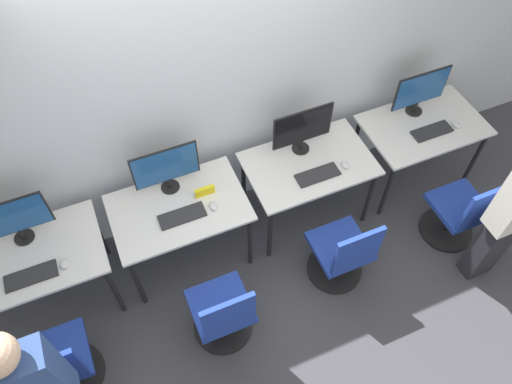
{
  "coord_description": "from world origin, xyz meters",
  "views": [
    {
      "loc": [
        -0.88,
        -1.94,
        3.94
      ],
      "look_at": [
        0.0,
        0.14,
        0.89
      ],
      "focal_mm": 35.0,
      "sensor_mm": 36.0,
      "label": 1
    }
  ],
  "objects_px": {
    "keyboard_far_left": "(31,276)",
    "mouse_far_right": "(456,124)",
    "monitor_right": "(303,129)",
    "office_chair_far_right": "(461,214)",
    "monitor_far_left": "(12,219)",
    "office_chair_far_left": "(61,366)",
    "monitor_far_right": "(421,91)",
    "keyboard_right": "(318,175)",
    "keyboard_far_right": "(432,131)",
    "mouse_far_left": "(64,264)",
    "keyboard_left": "(182,216)",
    "office_chair_right": "(342,255)",
    "mouse_left": "(213,206)",
    "office_chair_left": "(223,315)",
    "mouse_right": "(345,165)",
    "monitor_left": "(166,168)"
  },
  "relations": [
    {
      "from": "keyboard_left",
      "to": "mouse_far_right",
      "type": "height_order",
      "value": "mouse_far_right"
    },
    {
      "from": "office_chair_far_left",
      "to": "monitor_right",
      "type": "height_order",
      "value": "monitor_right"
    },
    {
      "from": "mouse_far_left",
      "to": "keyboard_left",
      "type": "distance_m",
      "value": 0.91
    },
    {
      "from": "office_chair_left",
      "to": "keyboard_right",
      "type": "relative_size",
      "value": 2.39
    },
    {
      "from": "mouse_far_left",
      "to": "keyboard_far_right",
      "type": "distance_m",
      "value": 3.2
    },
    {
      "from": "monitor_left",
      "to": "keyboard_right",
      "type": "distance_m",
      "value": 1.22
    },
    {
      "from": "mouse_left",
      "to": "mouse_far_right",
      "type": "relative_size",
      "value": 1.0
    },
    {
      "from": "keyboard_right",
      "to": "keyboard_far_right",
      "type": "relative_size",
      "value": 1.0
    },
    {
      "from": "mouse_far_left",
      "to": "monitor_left",
      "type": "relative_size",
      "value": 0.17
    },
    {
      "from": "monitor_right",
      "to": "office_chair_far_right",
      "type": "xyz_separation_m",
      "value": [
        1.13,
        -0.93,
        -0.63
      ]
    },
    {
      "from": "monitor_far_left",
      "to": "monitor_right",
      "type": "xyz_separation_m",
      "value": [
        2.29,
        -0.01,
        0.0
      ]
    },
    {
      "from": "keyboard_left",
      "to": "mouse_right",
      "type": "distance_m",
      "value": 1.4
    },
    {
      "from": "mouse_far_left",
      "to": "office_chair_far_left",
      "type": "distance_m",
      "value": 0.73
    },
    {
      "from": "monitor_right",
      "to": "monitor_far_right",
      "type": "bearing_deg",
      "value": 0.3
    },
    {
      "from": "mouse_left",
      "to": "monitor_far_left",
      "type": "bearing_deg",
      "value": 168.19
    },
    {
      "from": "monitor_far_left",
      "to": "office_chair_far_left",
      "type": "height_order",
      "value": "monitor_far_left"
    },
    {
      "from": "office_chair_right",
      "to": "office_chair_far_right",
      "type": "distance_m",
      "value": 1.15
    },
    {
      "from": "mouse_right",
      "to": "mouse_far_left",
      "type": "bearing_deg",
      "value": -179.44
    },
    {
      "from": "mouse_far_left",
      "to": "mouse_far_right",
      "type": "height_order",
      "value": "same"
    },
    {
      "from": "monitor_far_left",
      "to": "monitor_left",
      "type": "relative_size",
      "value": 1.0
    },
    {
      "from": "office_chair_far_left",
      "to": "monitor_right",
      "type": "relative_size",
      "value": 1.66
    },
    {
      "from": "office_chair_far_left",
      "to": "monitor_far_right",
      "type": "xyz_separation_m",
      "value": [
        3.45,
        0.9,
        0.63
      ]
    },
    {
      "from": "monitor_far_left",
      "to": "office_chair_far_left",
      "type": "bearing_deg",
      "value": -90.46
    },
    {
      "from": "monitor_far_left",
      "to": "keyboard_far_right",
      "type": "xyz_separation_m",
      "value": [
        3.44,
        -0.29,
        -0.24
      ]
    },
    {
      "from": "keyboard_far_left",
      "to": "office_chair_right",
      "type": "height_order",
      "value": "office_chair_right"
    },
    {
      "from": "keyboard_left",
      "to": "keyboard_right",
      "type": "distance_m",
      "value": 1.15
    },
    {
      "from": "mouse_left",
      "to": "keyboard_right",
      "type": "relative_size",
      "value": 0.25
    },
    {
      "from": "mouse_left",
      "to": "monitor_far_right",
      "type": "xyz_separation_m",
      "value": [
        2.04,
        0.28,
        0.23
      ]
    },
    {
      "from": "office_chair_left",
      "to": "office_chair_far_right",
      "type": "height_order",
      "value": "same"
    },
    {
      "from": "office_chair_far_right",
      "to": "office_chair_right",
      "type": "bearing_deg",
      "value": 177.64
    },
    {
      "from": "office_chair_left",
      "to": "monitor_far_left",
      "type": "bearing_deg",
      "value": 140.05
    },
    {
      "from": "monitor_far_left",
      "to": "mouse_far_right",
      "type": "xyz_separation_m",
      "value": [
        3.68,
        -0.31,
        -0.23
      ]
    },
    {
      "from": "mouse_left",
      "to": "keyboard_right",
      "type": "bearing_deg",
      "value": -2.55
    },
    {
      "from": "keyboard_far_left",
      "to": "office_chair_left",
      "type": "bearing_deg",
      "value": -28.49
    },
    {
      "from": "monitor_far_left",
      "to": "monitor_right",
      "type": "distance_m",
      "value": 2.29
    },
    {
      "from": "office_chair_left",
      "to": "office_chair_far_right",
      "type": "xyz_separation_m",
      "value": [
        2.23,
        0.06,
        0.0
      ]
    },
    {
      "from": "mouse_left",
      "to": "monitor_far_right",
      "type": "relative_size",
      "value": 0.17
    },
    {
      "from": "mouse_far_left",
      "to": "keyboard_far_right",
      "type": "bearing_deg",
      "value": 1.11
    },
    {
      "from": "monitor_left",
      "to": "monitor_right",
      "type": "relative_size",
      "value": 1.0
    },
    {
      "from": "monitor_left",
      "to": "keyboard_far_right",
      "type": "relative_size",
      "value": 1.44
    },
    {
      "from": "mouse_far_left",
      "to": "office_chair_right",
      "type": "distance_m",
      "value": 2.15
    },
    {
      "from": "office_chair_far_right",
      "to": "monitor_right",
      "type": "bearing_deg",
      "value": 140.56
    },
    {
      "from": "keyboard_far_left",
      "to": "office_chair_far_left",
      "type": "distance_m",
      "value": 0.68
    },
    {
      "from": "keyboard_far_left",
      "to": "monitor_far_right",
      "type": "relative_size",
      "value": 0.7
    },
    {
      "from": "keyboard_right",
      "to": "keyboard_far_right",
      "type": "bearing_deg",
      "value": 2.14
    },
    {
      "from": "office_chair_far_left",
      "to": "keyboard_left",
      "type": "xyz_separation_m",
      "value": [
        1.15,
        0.62,
        0.4
      ]
    },
    {
      "from": "mouse_far_right",
      "to": "office_chair_far_right",
      "type": "bearing_deg",
      "value": -112.41
    },
    {
      "from": "mouse_right",
      "to": "mouse_far_right",
      "type": "height_order",
      "value": "same"
    },
    {
      "from": "keyboard_far_left",
      "to": "mouse_far_right",
      "type": "distance_m",
      "value": 3.68
    },
    {
      "from": "keyboard_far_left",
      "to": "keyboard_left",
      "type": "bearing_deg",
      "value": 3.48
    }
  ]
}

